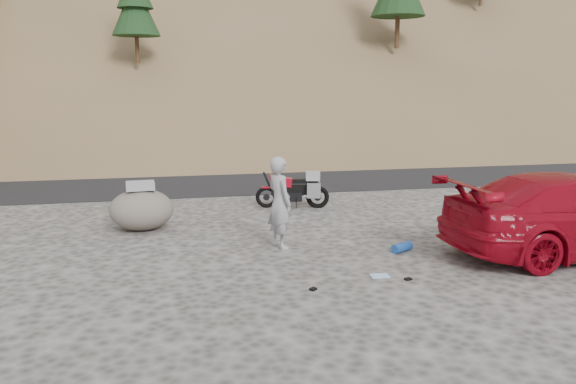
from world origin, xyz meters
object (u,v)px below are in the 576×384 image
Objects in this scene: motorcycle at (296,189)px; man at (280,247)px; boulder at (141,209)px; red_car at (576,253)px.

motorcycle is 1.05× the size of man.
boulder is at bearing -146.64° from motorcycle.
motorcycle is 6.98m from red_car.
man is at bearing 72.35° from red_car.
man is (-1.15, -3.62, -0.51)m from motorcycle.
motorcycle is 3.83m from man.
motorcycle is 0.36× the size of red_car.
man is at bearing -95.70° from motorcycle.
man is 3.54m from boulder.
man is 5.93m from red_car.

